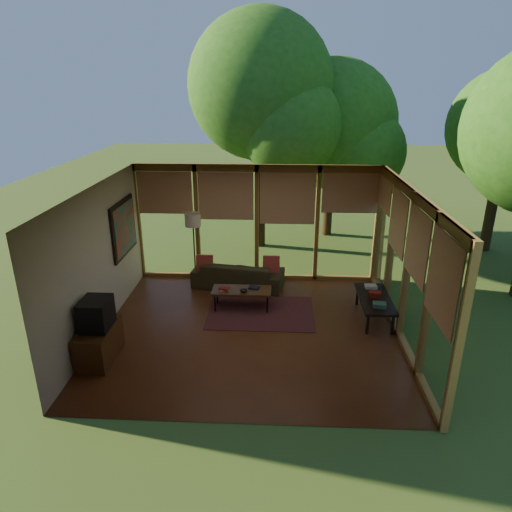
# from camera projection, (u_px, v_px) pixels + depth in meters

# --- Properties ---
(floor) EXTENTS (5.50, 5.50, 0.00)m
(floor) POSITION_uv_depth(u_px,v_px,m) (250.00, 331.00, 8.58)
(floor) COLOR brown
(floor) RESTS_ON ground
(ceiling) EXTENTS (5.50, 5.50, 0.00)m
(ceiling) POSITION_uv_depth(u_px,v_px,m) (250.00, 189.00, 7.62)
(ceiling) COLOR white
(ceiling) RESTS_ON ground
(wall_left) EXTENTS (0.04, 5.00, 2.70)m
(wall_left) POSITION_uv_depth(u_px,v_px,m) (98.00, 261.00, 8.23)
(wall_left) COLOR beige
(wall_left) RESTS_ON ground
(wall_front) EXTENTS (5.50, 0.04, 2.70)m
(wall_front) POSITION_uv_depth(u_px,v_px,m) (238.00, 338.00, 5.76)
(wall_front) COLOR beige
(wall_front) RESTS_ON ground
(window_wall_back) EXTENTS (5.50, 0.12, 2.70)m
(window_wall_back) POSITION_uv_depth(u_px,v_px,m) (257.00, 224.00, 10.43)
(window_wall_back) COLOR olive
(window_wall_back) RESTS_ON ground
(window_wall_right) EXTENTS (0.12, 5.00, 2.70)m
(window_wall_right) POSITION_uv_depth(u_px,v_px,m) (407.00, 267.00, 7.97)
(window_wall_right) COLOR olive
(window_wall_right) RESTS_ON ground
(exterior_lawn) EXTENTS (40.00, 40.00, 0.00)m
(exterior_lawn) POSITION_uv_depth(u_px,v_px,m) (497.00, 219.00, 15.67)
(exterior_lawn) COLOR #3D5B22
(exterior_lawn) RESTS_ON ground
(tree_nw) EXTENTS (3.73, 3.73, 6.15)m
(tree_nw) POSITION_uv_depth(u_px,v_px,m) (261.00, 87.00, 11.65)
(tree_nw) COLOR #322312
(tree_nw) RESTS_ON ground
(tree_ne) EXTENTS (3.63, 3.63, 5.07)m
(tree_ne) POSITION_uv_depth(u_px,v_px,m) (332.00, 125.00, 12.99)
(tree_ne) COLOR #322312
(tree_ne) RESTS_ON ground
(tree_far) EXTENTS (2.96, 2.96, 4.81)m
(tree_far) POSITION_uv_depth(u_px,v_px,m) (507.00, 127.00, 11.60)
(tree_far) COLOR #322312
(tree_far) RESTS_ON ground
(rug) EXTENTS (2.13, 1.51, 0.01)m
(rug) POSITION_uv_depth(u_px,v_px,m) (261.00, 312.00, 9.25)
(rug) COLOR maroon
(rug) RESTS_ON floor
(sofa) EXTENTS (2.13, 1.10, 0.59)m
(sofa) POSITION_uv_depth(u_px,v_px,m) (238.00, 274.00, 10.36)
(sofa) COLOR #352F1A
(sofa) RESTS_ON floor
(pillow_left) EXTENTS (0.37, 0.20, 0.39)m
(pillow_left) POSITION_uv_depth(u_px,v_px,m) (205.00, 263.00, 10.25)
(pillow_left) COLOR maroon
(pillow_left) RESTS_ON sofa
(pillow_right) EXTENTS (0.38, 0.20, 0.39)m
(pillow_right) POSITION_uv_depth(u_px,v_px,m) (271.00, 265.00, 10.18)
(pillow_right) COLOR maroon
(pillow_right) RESTS_ON sofa
(ct_book_lower) EXTENTS (0.21, 0.17, 0.03)m
(ct_book_lower) POSITION_uv_depth(u_px,v_px,m) (224.00, 290.00, 9.25)
(ct_book_lower) COLOR #B9B4A7
(ct_book_lower) RESTS_ON coffee_table
(ct_book_upper) EXTENTS (0.22, 0.19, 0.03)m
(ct_book_upper) POSITION_uv_depth(u_px,v_px,m) (224.00, 288.00, 9.24)
(ct_book_upper) COLOR maroon
(ct_book_upper) RESTS_ON coffee_table
(ct_book_side) EXTENTS (0.24, 0.20, 0.03)m
(ct_book_side) POSITION_uv_depth(u_px,v_px,m) (254.00, 287.00, 9.34)
(ct_book_side) COLOR black
(ct_book_side) RESTS_ON coffee_table
(ct_bowl) EXTENTS (0.16, 0.16, 0.07)m
(ct_bowl) POSITION_uv_depth(u_px,v_px,m) (244.00, 290.00, 9.18)
(ct_bowl) COLOR black
(ct_bowl) RESTS_ON coffee_table
(media_cabinet) EXTENTS (0.50, 1.00, 0.60)m
(media_cabinet) POSITION_uv_depth(u_px,v_px,m) (99.00, 343.00, 7.62)
(media_cabinet) COLOR #502F15
(media_cabinet) RESTS_ON floor
(television) EXTENTS (0.45, 0.55, 0.50)m
(television) POSITION_uv_depth(u_px,v_px,m) (96.00, 314.00, 7.42)
(television) COLOR black
(television) RESTS_ON media_cabinet
(console_book_a) EXTENTS (0.26, 0.21, 0.09)m
(console_book_a) POSITION_uv_depth(u_px,v_px,m) (379.00, 305.00, 8.48)
(console_book_a) COLOR #365F4E
(console_book_a) RESTS_ON side_console
(console_book_b) EXTENTS (0.27, 0.22, 0.10)m
(console_book_b) POSITION_uv_depth(u_px,v_px,m) (375.00, 294.00, 8.90)
(console_book_b) COLOR maroon
(console_book_b) RESTS_ON side_console
(console_book_c) EXTENTS (0.24, 0.18, 0.06)m
(console_book_c) POSITION_uv_depth(u_px,v_px,m) (371.00, 287.00, 9.28)
(console_book_c) COLOR #B9B4A7
(console_book_c) RESTS_ON side_console
(floor_lamp) EXTENTS (0.36, 0.36, 1.65)m
(floor_lamp) POSITION_uv_depth(u_px,v_px,m) (193.00, 224.00, 10.24)
(floor_lamp) COLOR black
(floor_lamp) RESTS_ON floor
(coffee_table) EXTENTS (1.20, 0.50, 0.43)m
(coffee_table) POSITION_uv_depth(u_px,v_px,m) (242.00, 291.00, 9.30)
(coffee_table) COLOR #502F15
(coffee_table) RESTS_ON floor
(side_console) EXTENTS (0.60, 1.40, 0.46)m
(side_console) POSITION_uv_depth(u_px,v_px,m) (375.00, 300.00, 8.88)
(side_console) COLOR black
(side_console) RESTS_ON floor
(wall_painting) EXTENTS (0.06, 1.35, 1.15)m
(wall_painting) POSITION_uv_depth(u_px,v_px,m) (124.00, 228.00, 9.46)
(wall_painting) COLOR black
(wall_painting) RESTS_ON wall_left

